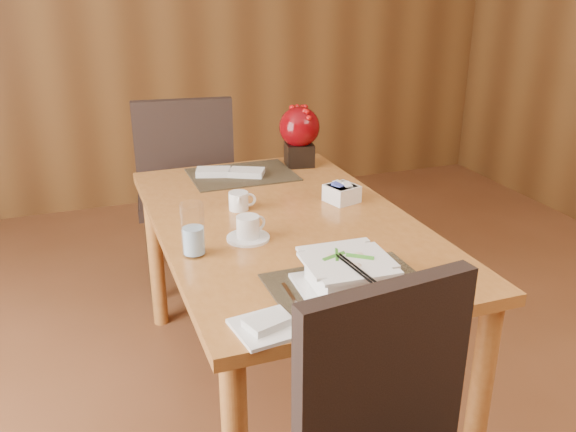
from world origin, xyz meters
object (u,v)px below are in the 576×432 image
object	(u,v)px
soup_setting	(347,276)
bread_plate	(266,328)
dining_table	(285,244)
far_chair	(186,184)
berry_decor	(299,132)
creamer_jug	(239,201)
coffee_cup	(248,229)
sugar_caddy	(342,193)
water_glass	(193,230)

from	to	relation	value
soup_setting	bread_plate	world-z (taller)	soup_setting
dining_table	far_chair	size ratio (longest dim) A/B	1.44
berry_decor	bread_plate	distance (m)	1.41
creamer_jug	berry_decor	xyz separation A→B (m)	(0.42, 0.45, 0.12)
creamer_jug	far_chair	bearing A→B (deg)	105.17
soup_setting	coffee_cup	world-z (taller)	soup_setting
soup_setting	coffee_cup	size ratio (longest dim) A/B	1.86
soup_setting	sugar_caddy	distance (m)	0.73
soup_setting	sugar_caddy	size ratio (longest dim) A/B	2.46
soup_setting	sugar_caddy	world-z (taller)	soup_setting
coffee_cup	creamer_jug	distance (m)	0.28
coffee_cup	berry_decor	xyz separation A→B (m)	(0.47, 0.73, 0.12)
soup_setting	berry_decor	distance (m)	1.22
sugar_caddy	far_chair	xyz separation A→B (m)	(-0.45, 0.89, -0.20)
coffee_cup	sugar_caddy	world-z (taller)	coffee_cup
creamer_jug	berry_decor	bearing A→B (deg)	58.98
dining_table	bread_plate	xyz separation A→B (m)	(-0.29, -0.67, 0.10)
sugar_caddy	dining_table	bearing A→B (deg)	-160.04
water_glass	soup_setting	bearing A→B (deg)	-48.46
coffee_cup	far_chair	world-z (taller)	far_chair
dining_table	creamer_jug	size ratio (longest dim) A/B	15.80
water_glass	far_chair	size ratio (longest dim) A/B	0.17
sugar_caddy	coffee_cup	bearing A→B (deg)	-153.88
coffee_cup	water_glass	world-z (taller)	water_glass
bread_plate	far_chair	size ratio (longest dim) A/B	0.15
creamer_jug	far_chair	world-z (taller)	far_chair
coffee_cup	sugar_caddy	size ratio (longest dim) A/B	1.32
berry_decor	far_chair	bearing A→B (deg)	140.11
sugar_caddy	far_chair	distance (m)	1.02
dining_table	berry_decor	distance (m)	0.72
coffee_cup	water_glass	size ratio (longest dim) A/B	0.84
soup_setting	far_chair	distance (m)	1.58
water_glass	creamer_jug	world-z (taller)	water_glass
coffee_cup	sugar_caddy	xyz separation A→B (m)	(0.45, 0.22, -0.00)
coffee_cup	dining_table	bearing A→B (deg)	34.58
creamer_jug	bread_plate	world-z (taller)	creamer_jug
sugar_caddy	bread_plate	size ratio (longest dim) A/B	0.70
sugar_caddy	bread_plate	world-z (taller)	sugar_caddy
water_glass	far_chair	bearing A→B (deg)	80.49
water_glass	creamer_jug	distance (m)	0.41
berry_decor	far_chair	size ratio (longest dim) A/B	0.26
dining_table	water_glass	xyz separation A→B (m)	(-0.37, -0.18, 0.18)
creamer_jug	berry_decor	size ratio (longest dim) A/B	0.35
berry_decor	bread_plate	size ratio (longest dim) A/B	1.74
dining_table	far_chair	bearing A→B (deg)	99.93
sugar_caddy	far_chair	bearing A→B (deg)	116.56
water_glass	creamer_jug	xyz separation A→B (m)	(0.24, 0.33, -0.05)
coffee_cup	water_glass	bearing A→B (deg)	-163.98
bread_plate	far_chair	world-z (taller)	far_chair
coffee_cup	creamer_jug	bearing A→B (deg)	80.52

